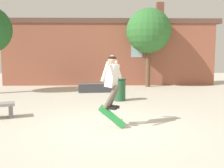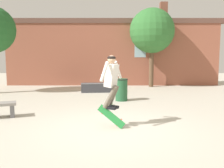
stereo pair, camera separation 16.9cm
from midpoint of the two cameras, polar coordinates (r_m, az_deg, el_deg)
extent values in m
plane|color=beige|center=(6.61, -0.38, -10.07)|extent=(40.00, 40.00, 0.00)
cube|color=#93513D|center=(15.74, -0.99, 6.70)|extent=(13.28, 0.40, 3.84)
cube|color=brown|center=(15.88, -1.01, 14.19)|extent=(13.94, 0.52, 0.31)
cube|color=brown|center=(16.31, 10.57, 16.16)|extent=(0.44, 0.44, 0.98)
cube|color=#99B7C6|center=(15.64, 5.37, 7.75)|extent=(0.70, 0.02, 0.90)
cylinder|color=brown|center=(15.15, 7.90, 3.80)|extent=(0.28, 0.28, 2.34)
sphere|color=#337033|center=(15.20, 8.03, 11.95)|extent=(2.64, 2.64, 2.64)
cube|color=slate|center=(8.33, -22.66, -5.74)|extent=(0.25, 0.41, 0.38)
cube|color=#38383D|center=(12.83, -3.82, -0.83)|extent=(1.93, 0.64, 0.48)
cube|color=#B7B7BC|center=(12.58, -3.76, 0.06)|extent=(1.89, 0.22, 0.02)
cylinder|color=#235633|center=(10.42, 1.26, -1.32)|extent=(0.50, 0.50, 0.92)
torus|color=black|center=(10.37, 1.27, 1.08)|extent=(0.54, 0.54, 0.04)
cube|color=silver|center=(6.48, -0.75, 1.95)|extent=(0.42, 0.44, 0.61)
sphere|color=tan|center=(6.46, -0.76, 5.64)|extent=(0.28, 0.28, 0.21)
ellipsoid|color=black|center=(6.46, -0.76, 5.96)|extent=(0.30, 0.30, 0.12)
cylinder|color=#6B6051|center=(6.62, -0.41, -2.82)|extent=(0.35, 0.34, 0.62)
cube|color=black|center=(6.66, -0.18, -5.24)|extent=(0.28, 0.21, 0.07)
cylinder|color=#6B6051|center=(6.47, -1.08, -3.04)|extent=(0.42, 0.19, 0.62)
cube|color=black|center=(6.51, -0.84, -5.52)|extent=(0.28, 0.21, 0.07)
cylinder|color=silver|center=(6.81, 0.69, 3.27)|extent=(0.25, 0.38, 0.50)
cylinder|color=silver|center=(6.13, -2.36, 2.89)|extent=(0.25, 0.38, 0.50)
cube|color=#237F38|center=(6.57, -0.77, -7.47)|extent=(0.74, 0.20, 0.63)
cylinder|color=#DB3D33|center=(6.59, 1.54, -8.10)|extent=(0.06, 0.06, 0.05)
cylinder|color=#DB3D33|center=(6.62, 0.45, -9.46)|extent=(0.06, 0.06, 0.05)
cylinder|color=#DB3D33|center=(6.62, -1.86, -5.40)|extent=(0.06, 0.06, 0.05)
cylinder|color=#DB3D33|center=(6.65, -2.93, -6.76)|extent=(0.06, 0.06, 0.05)
cube|color=#237F38|center=(9.19, -1.52, -4.85)|extent=(0.27, 0.85, 0.02)
cylinder|color=silver|center=(9.46, -2.10, -4.80)|extent=(0.02, 0.05, 0.05)
cylinder|color=silver|center=(9.44, -0.71, -4.81)|extent=(0.02, 0.05, 0.05)
cylinder|color=silver|center=(8.95, -2.37, -5.45)|extent=(0.02, 0.05, 0.05)
cylinder|color=silver|center=(8.94, -0.90, -5.47)|extent=(0.02, 0.05, 0.05)
camera|label=1|loc=(0.08, -90.75, -0.09)|focal=40.00mm
camera|label=2|loc=(0.08, 89.25, 0.09)|focal=40.00mm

